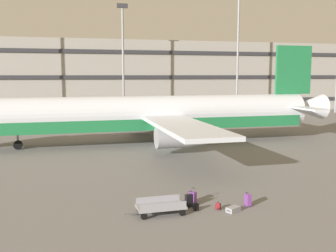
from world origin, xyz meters
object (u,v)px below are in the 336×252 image
object	(u,v)px
backpack_upright	(196,207)
suitcase_purple	(193,197)
airliner	(154,115)
suitcase_red	(189,200)
suitcase_scuffed	(248,200)
backpack_navy	(218,206)
baggage_cart	(161,206)
suitcase_laid_flat	(233,209)

from	to	relation	value
backpack_upright	suitcase_purple	bearing A→B (deg)	78.80
airliner	suitcase_purple	size ratio (longest dim) A/B	47.43
suitcase_red	suitcase_purple	size ratio (longest dim) A/B	1.06
suitcase_red	suitcase_purple	bearing A→B (deg)	58.40
suitcase_purple	suitcase_scuffed	size ratio (longest dim) A/B	1.08
suitcase_red	backpack_navy	distance (m)	1.65
backpack_upright	baggage_cart	distance (m)	2.00
suitcase_laid_flat	suitcase_scuffed	size ratio (longest dim) A/B	1.08
backpack_upright	suitcase_scuffed	bearing A→B (deg)	-0.71
airliner	backpack_navy	bearing A→B (deg)	-92.97
baggage_cart	backpack_upright	bearing A→B (deg)	1.14
suitcase_scuffed	backpack_upright	world-z (taller)	suitcase_scuffed
suitcase_laid_flat	suitcase_scuffed	bearing A→B (deg)	28.44
suitcase_purple	suitcase_laid_flat	bearing A→B (deg)	-50.69
airliner	suitcase_scuffed	bearing A→B (deg)	-88.00
airliner	suitcase_scuffed	xyz separation A→B (m)	(0.75, -21.59, -2.76)
backpack_upright	suitcase_red	bearing A→B (deg)	107.23
suitcase_purple	backpack_upright	bearing A→B (deg)	-101.20
suitcase_red	suitcase_scuffed	xyz separation A→B (m)	(3.31, -0.66, -0.02)
suitcase_scuffed	suitcase_laid_flat	bearing A→B (deg)	-151.56
suitcase_laid_flat	suitcase_scuffed	distance (m)	1.36
airliner	suitcase_red	xyz separation A→B (m)	(-2.56, -20.93, -2.74)
backpack_upright	suitcase_laid_flat	bearing A→B (deg)	-19.06
suitcase_red	backpack_navy	bearing A→B (deg)	-28.86
airliner	baggage_cart	distance (m)	22.19
suitcase_purple	backpack_navy	bearing A→B (deg)	-57.88
suitcase_red	backpack_navy	xyz separation A→B (m)	(1.43, -0.79, -0.20)
suitcase_scuffed	backpack_navy	size ratio (longest dim) A/B	1.72
suitcase_purple	backpack_navy	distance (m)	1.83
suitcase_red	baggage_cart	xyz separation A→B (m)	(-1.80, -0.66, 0.02)
backpack_navy	suitcase_scuffed	bearing A→B (deg)	4.01
suitcase_scuffed	baggage_cart	size ratio (longest dim) A/B	0.25
backpack_navy	baggage_cart	bearing A→B (deg)	177.68
suitcase_laid_flat	airliner	bearing A→B (deg)	88.92
airliner	suitcase_laid_flat	size ratio (longest dim) A/B	47.33
suitcase_scuffed	backpack_navy	world-z (taller)	suitcase_scuffed
suitcase_red	airliner	bearing A→B (deg)	83.03
airliner	suitcase_laid_flat	xyz separation A→B (m)	(-0.42, -22.22, -3.00)
suitcase_red	suitcase_scuffed	world-z (taller)	suitcase_red
airliner	suitcase_purple	world-z (taller)	airliner
suitcase_laid_flat	baggage_cart	xyz separation A→B (m)	(-3.94, 0.63, 0.29)
backpack_navy	suitcase_purple	bearing A→B (deg)	122.12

